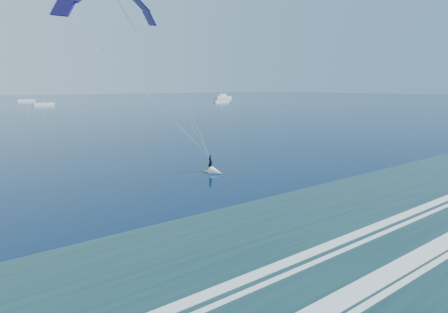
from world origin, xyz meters
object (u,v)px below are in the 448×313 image
sailboat_2 (43,104)px  kitesurfer_rig (170,90)px  motor_yacht (223,97)px  sailboat_4 (221,101)px  sailboat_3 (26,100)px

sailboat_2 → kitesurfer_rig: bearing=-101.3°
kitesurfer_rig → motor_yacht: 252.91m
motor_yacht → sailboat_2: sailboat_2 is taller
kitesurfer_rig → motor_yacht: kitesurfer_rig is taller
kitesurfer_rig → motor_yacht: bearing=50.2°
sailboat_4 → sailboat_2: bearing=165.2°
motor_yacht → kitesurfer_rig: bearing=-129.8°
sailboat_2 → sailboat_4: sailboat_4 is taller
motor_yacht → sailboat_2: size_ratio=1.04×
kitesurfer_rig → sailboat_3: bearing=80.2°
sailboat_2 → sailboat_4: bearing=-14.8°
motor_yacht → sailboat_3: 127.19m
sailboat_4 → kitesurfer_rig: bearing=-129.8°
motor_yacht → sailboat_2: (-127.10, -21.05, -0.73)m
sailboat_2 → sailboat_4: 92.98m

